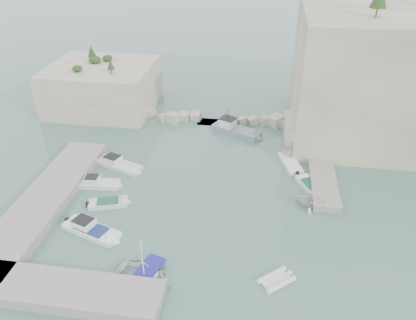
# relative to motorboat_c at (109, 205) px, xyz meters

# --- Properties ---
(ground) EXTENTS (400.00, 400.00, 0.00)m
(ground) POSITION_rel_motorboat_c_xyz_m (10.11, 0.18, 0.00)
(ground) COLOR #4D7469
(ground) RESTS_ON ground
(cliff_east) EXTENTS (26.00, 22.00, 17.00)m
(cliff_east) POSITION_rel_motorboat_c_xyz_m (33.11, 23.18, 8.50)
(cliff_east) COLOR beige
(cliff_east) RESTS_ON ground
(cliff_terrace) EXTENTS (8.00, 10.00, 2.50)m
(cliff_terrace) POSITION_rel_motorboat_c_xyz_m (23.11, 18.18, 1.25)
(cliff_terrace) COLOR beige
(cliff_terrace) RESTS_ON ground
(outcrop_west) EXTENTS (16.00, 14.00, 7.00)m
(outcrop_west) POSITION_rel_motorboat_c_xyz_m (-9.89, 25.18, 3.50)
(outcrop_west) COLOR beige
(outcrop_west) RESTS_ON ground
(quay_west) EXTENTS (5.00, 24.00, 1.10)m
(quay_west) POSITION_rel_motorboat_c_xyz_m (-6.89, -0.82, 0.55)
(quay_west) COLOR #9E9689
(quay_west) RESTS_ON ground
(quay_south) EXTENTS (18.00, 4.00, 1.10)m
(quay_south) POSITION_rel_motorboat_c_xyz_m (0.11, -12.32, 0.55)
(quay_south) COLOR #9E9689
(quay_south) RESTS_ON ground
(ledge_east) EXTENTS (3.00, 16.00, 0.80)m
(ledge_east) POSITION_rel_motorboat_c_xyz_m (23.61, 10.18, 0.40)
(ledge_east) COLOR #9E9689
(ledge_east) RESTS_ON ground
(breakwater) EXTENTS (28.00, 3.00, 1.40)m
(breakwater) POSITION_rel_motorboat_c_xyz_m (9.11, 22.18, 0.70)
(breakwater) COLOR beige
(breakwater) RESTS_ON ground
(motorboat_c) EXTENTS (4.91, 2.98, 0.70)m
(motorboat_c) POSITION_rel_motorboat_c_xyz_m (0.00, 0.00, 0.00)
(motorboat_c) COLOR silver
(motorboat_c) RESTS_ON ground
(motorboat_b) EXTENTS (5.46, 2.24, 1.40)m
(motorboat_b) POSITION_rel_motorboat_c_xyz_m (-2.38, 3.31, 0.00)
(motorboat_b) COLOR silver
(motorboat_b) RESTS_ON ground
(motorboat_a) EXTENTS (7.11, 4.31, 1.40)m
(motorboat_a) POSITION_rel_motorboat_c_xyz_m (-1.51, 7.69, 0.00)
(motorboat_a) COLOR silver
(motorboat_a) RESTS_ON ground
(motorboat_d) EXTENTS (7.06, 4.11, 1.40)m
(motorboat_d) POSITION_rel_motorboat_c_xyz_m (-0.05, -4.55, 0.00)
(motorboat_d) COLOR white
(motorboat_d) RESTS_ON ground
(rowboat) EXTENTS (6.09, 5.06, 1.09)m
(rowboat) POSITION_rel_motorboat_c_xyz_m (6.88, -9.54, 0.00)
(rowboat) COLOR white
(rowboat) RESTS_ON ground
(inflatable_dinghy) EXTENTS (3.63, 3.44, 0.44)m
(inflatable_dinghy) POSITION_rel_motorboat_c_xyz_m (18.28, -8.14, 0.00)
(inflatable_dinghy) COLOR silver
(inflatable_dinghy) RESTS_ON ground
(tender_east_a) EXTENTS (3.98, 3.57, 1.86)m
(tender_east_a) POSITION_rel_motorboat_c_xyz_m (21.74, 3.23, 0.00)
(tender_east_a) COLOR silver
(tender_east_a) RESTS_ON ground
(tender_east_b) EXTENTS (3.55, 4.97, 0.70)m
(tender_east_b) POSITION_rel_motorboat_c_xyz_m (22.03, 6.70, 0.00)
(tender_east_b) COLOR white
(tender_east_b) RESTS_ON ground
(tender_east_c) EXTENTS (3.32, 5.74, 0.70)m
(tender_east_c) POSITION_rel_motorboat_c_xyz_m (19.89, 11.40, 0.00)
(tender_east_c) COLOR white
(tender_east_c) RESTS_ON ground
(tender_east_d) EXTENTS (5.03, 2.43, 1.87)m
(tender_east_d) POSITION_rel_motorboat_c_xyz_m (21.13, 13.44, 0.00)
(tender_east_d) COLOR silver
(tender_east_d) RESTS_ON ground
(work_boat) EXTENTS (8.17, 5.51, 2.20)m
(work_boat) POSITION_rel_motorboat_c_xyz_m (12.30, 19.05, 0.00)
(work_boat) COLOR slate
(work_boat) RESTS_ON ground
(rowboat_mast) EXTENTS (0.10, 0.10, 4.20)m
(rowboat_mast) POSITION_rel_motorboat_c_xyz_m (6.88, -9.54, 2.65)
(rowboat_mast) COLOR white
(rowboat_mast) RESTS_ON rowboat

